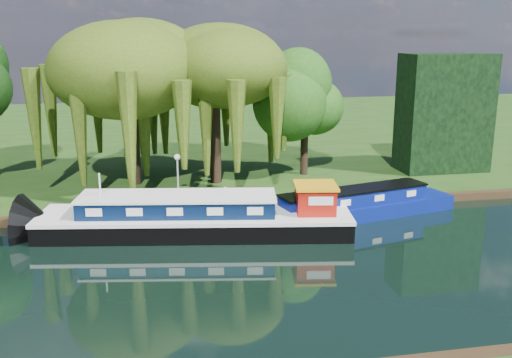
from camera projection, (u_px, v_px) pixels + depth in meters
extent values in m
plane|color=black|center=(182.00, 277.00, 23.50)|extent=(120.00, 120.00, 0.00)
cube|color=#1A360E|center=(160.00, 134.00, 55.79)|extent=(120.00, 52.00, 0.45)
cube|color=black|center=(195.00, 226.00, 28.56)|extent=(15.76, 5.85, 1.03)
cube|color=silver|center=(195.00, 215.00, 28.41)|extent=(15.86, 5.94, 0.19)
cube|color=#071736|center=(178.00, 205.00, 28.27)|extent=(9.83, 3.97, 0.81)
cube|color=silver|center=(177.00, 196.00, 28.15)|extent=(10.02, 4.16, 0.10)
cube|color=#99140B|center=(315.00, 199.00, 28.39)|extent=(2.16, 2.16, 1.28)
cube|color=orange|center=(316.00, 186.00, 28.21)|extent=(2.41, 2.41, 0.14)
cylinder|color=silver|center=(100.00, 193.00, 28.01)|extent=(0.09, 0.09, 2.06)
cube|color=navy|center=(354.00, 212.00, 30.92)|extent=(12.35, 4.90, 0.92)
cube|color=navy|center=(354.00, 197.00, 30.71)|extent=(8.67, 3.53, 0.76)
cube|color=black|center=(355.00, 190.00, 30.61)|extent=(8.79, 3.65, 0.10)
cube|color=silver|center=(310.00, 208.00, 28.72)|extent=(0.61, 0.20, 0.33)
cube|color=silver|center=(346.00, 203.00, 29.58)|extent=(0.61, 0.20, 0.33)
cube|color=silver|center=(379.00, 198.00, 30.45)|extent=(0.61, 0.20, 0.33)
cube|color=silver|center=(411.00, 194.00, 31.31)|extent=(0.61, 0.20, 0.33)
cylinder|color=black|center=(134.00, 138.00, 35.73)|extent=(0.75, 0.75, 5.82)
ellipsoid|color=#32450E|center=(130.00, 71.00, 34.69)|extent=(8.12, 8.12, 5.25)
cylinder|color=black|center=(215.00, 140.00, 36.11)|extent=(0.77, 0.77, 5.45)
ellipsoid|color=#32450E|center=(214.00, 78.00, 35.13)|extent=(7.44, 7.44, 4.80)
cylinder|color=black|center=(305.00, 134.00, 38.22)|extent=(0.50, 0.50, 5.52)
ellipsoid|color=#194511|center=(305.00, 100.00, 37.66)|extent=(4.42, 4.42, 4.42)
cube|color=black|center=(444.00, 113.00, 39.17)|extent=(6.00, 3.00, 8.00)
cylinder|color=silver|center=(178.00, 178.00, 33.19)|extent=(0.10, 0.10, 2.20)
sphere|color=white|center=(177.00, 157.00, 32.88)|extent=(0.36, 0.36, 0.36)
cylinder|color=silver|center=(96.00, 203.00, 30.53)|extent=(0.16, 0.16, 1.00)
cylinder|color=silver|center=(225.00, 196.00, 31.80)|extent=(0.16, 0.16, 1.00)
cylinder|color=silver|center=(328.00, 191.00, 32.89)|extent=(0.16, 0.16, 1.00)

